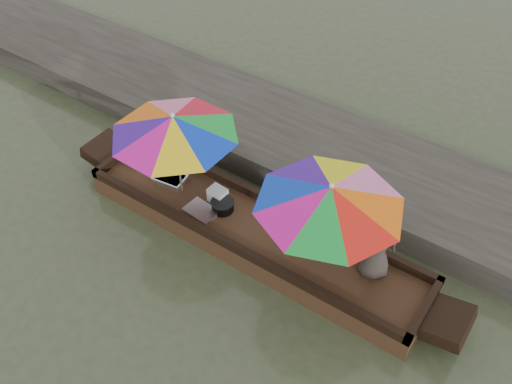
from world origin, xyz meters
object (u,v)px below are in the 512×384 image
Objects in this scene: charcoal_grill at (223,206)px; boat_hull at (252,233)px; cooking_pot at (133,155)px; supply_bag at (218,195)px; tray_crayfish at (170,179)px; tray_scallop at (201,211)px; umbrella_bow at (177,154)px; vendor at (378,245)px; umbrella_stern at (327,225)px.

boat_hull is at bearing -2.30° from charcoal_grill.
cooking_pot is 1.83m from supply_bag.
tray_scallop is at bearing -17.95° from tray_crayfish.
tray_crayfish is at bearing -4.53° from cooking_pot.
umbrella_bow is (0.30, -0.07, 0.73)m from tray_crayfish.
charcoal_grill is at bearing 45.19° from tray_scallop.
tray_crayfish is 1.47× the size of charcoal_grill.
umbrella_stern is (-0.68, -0.23, 0.19)m from vendor.
vendor is at bearing 4.03° from umbrella_bow.
tray_scallop is at bearing -173.94° from umbrella_stern.
tray_scallop is at bearing -20.65° from umbrella_bow.
vendor is 0.59× the size of umbrella_bow.
vendor is (4.51, 0.10, 0.49)m from cooking_pot.
tray_scallop is at bearing -11.37° from cooking_pot.
cooking_pot is 1.80m from tray_scallop.
tray_crayfish is at bearing 162.05° from tray_scallop.
umbrella_stern reaches higher than tray_crayfish.
boat_hull is at bearing -10.00° from supply_bag.
umbrella_stern reaches higher than cooking_pot.
vendor reaches higher than charcoal_grill.
supply_bag is (0.94, 0.07, 0.09)m from tray_crayfish.
boat_hull is 1.56m from umbrella_stern.
umbrella_bow is (-3.32, -0.23, 0.19)m from vendor.
boat_hull is at bearing -3.02° from cooking_pot.
supply_bag is at bearing -33.01° from vendor.
cooking_pot is 0.16× the size of umbrella_stern.
tray_crayfish is 1.00× the size of tray_scallop.
tray_crayfish is at bearing 178.70° from umbrella_stern.
tray_scallop is at bearing -25.76° from vendor.
supply_bag is (1.83, -0.00, 0.04)m from cooking_pot.
vendor is (3.62, 0.17, 0.54)m from tray_crayfish.
umbrella_stern reaches higher than boat_hull.
supply_bag is at bearing 79.75° from tray_scallop.
boat_hull is at bearing 180.00° from umbrella_stern.
cooking_pot is 0.64× the size of tray_crayfish.
vendor is 3.33m from umbrella_bow.
charcoal_grill is 0.30× the size of vendor.
umbrella_bow reaches higher than charcoal_grill.
umbrella_stern reaches higher than supply_bag.
umbrella_bow is (-1.41, 0.00, 0.95)m from boat_hull.
cooking_pot is at bearing 177.95° from umbrella_stern.
charcoal_grill is (2.01, -0.11, -0.00)m from cooking_pot.
cooking_pot reaches higher than boat_hull.
vendor is at bearing 1.23° from cooking_pot.
tray_scallop is 1.47× the size of charcoal_grill.
umbrella_stern reaches higher than charcoal_grill.
tray_scallop reaches higher than boat_hull.
cooking_pot is 3.89m from umbrella_stern.
vendor reaches higher than supply_bag.
umbrella_stern is at bearing 6.06° from tray_scallop.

